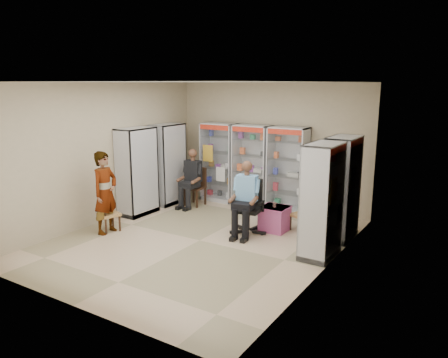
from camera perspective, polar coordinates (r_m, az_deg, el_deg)
The scene contains 18 objects.
floor at distance 8.55m, azimuth -3.20°, elevation -8.01°, with size 6.00×6.00×0.00m, color #C9AD8B.
room_shell at distance 8.07m, azimuth -3.37°, elevation 5.20°, with size 5.02×6.02×3.01m.
cabinet_back_left at distance 11.18m, azimuth -0.62°, elevation 2.21°, with size 0.90×0.50×2.00m, color #B9BBC1.
cabinet_back_mid at distance 10.70m, azimuth 3.66°, elevation 1.73°, with size 0.90×0.50×2.00m, color silver.
cabinet_back_right at distance 10.29m, azimuth 8.31°, elevation 1.19°, with size 0.90×0.50×2.00m, color #9FA1A6.
cabinet_right_far at distance 8.70m, azimuth 15.10°, elevation -1.17°, with size 0.50×0.90×2.00m, color silver.
cabinet_right_near at distance 7.69m, azimuth 12.66°, elevation -2.82°, with size 0.50×0.90×2.00m, color #ABAEB2.
cabinet_left_far at distance 10.98m, azimuth -7.35°, elevation 1.92°, with size 0.50×0.90×2.00m, color #A7A9AE.
cabinet_left_near at distance 10.17m, azimuth -11.27°, elevation 0.95°, with size 0.50×0.90×2.00m, color #B2B6BA.
wooden_chair at distance 10.83m, azimuth -3.82°, elevation -1.01°, with size 0.42×0.42×0.94m, color #2F2112.
seated_customer at distance 10.75m, azimuth -3.99°, elevation -0.02°, with size 0.44×0.60×1.34m, color black, non-canonical shape.
office_chair at distance 8.78m, azimuth 3.18°, elevation -3.66°, with size 0.60×0.60×1.10m, color black.
seated_shopkeeper at distance 8.70m, azimuth 3.03°, elevation -2.78°, with size 0.46×0.64×1.41m, color #6795CB, non-canonical shape.
pink_trunk at distance 9.07m, azimuth 6.63°, elevation -5.15°, with size 0.53×0.51×0.51m, color #B44879.
tea_glass at distance 8.95m, azimuth 6.62°, elevation -3.34°, with size 0.07×0.07×0.11m, color #5A1A07.
woven_stool_a at distance 9.16m, azimuth 9.96°, elevation -5.58°, with size 0.36×0.36×0.36m, color #A46C45.
woven_stool_b at distance 9.31m, azimuth -14.74°, elevation -5.44°, with size 0.38×0.38×0.38m, color #B3824B.
standing_man at distance 9.06m, azimuth -15.25°, elevation -1.72°, with size 0.61×0.40×1.67m, color gray.
Camera 1 is at (4.65, -6.52, 2.98)m, focal length 35.00 mm.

